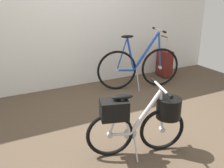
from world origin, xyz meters
TOP-DOWN VIEW (x-y plane):
  - ground_plane at (0.00, 0.00)m, footprint 6.16×6.16m
  - folding_bike_foreground at (-0.08, -0.60)m, footprint 1.04×0.53m
  - display_bike_left at (0.98, 1.08)m, footprint 1.48×0.54m
  - rolling_suitcase at (1.80, 1.39)m, footprint 0.22×0.38m

SIDE VIEW (x-z plane):
  - ground_plane at x=0.00m, z-range 0.00..0.00m
  - rolling_suitcase at x=1.80m, z-range -0.13..0.70m
  - display_bike_left at x=0.98m, z-range -0.13..0.92m
  - folding_bike_foreground at x=-0.08m, z-range 0.03..0.79m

